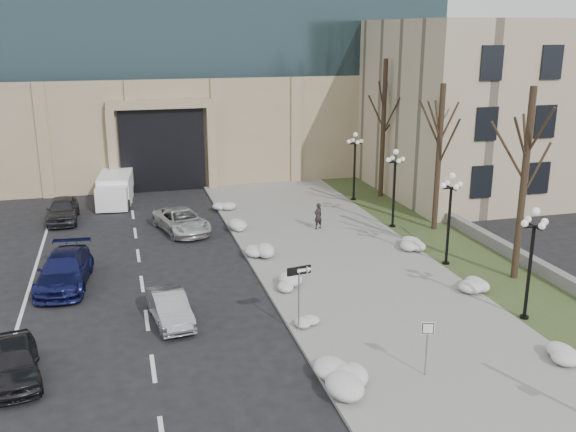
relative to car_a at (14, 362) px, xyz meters
name	(u,v)px	position (x,y,z in m)	size (l,w,h in m)	color
sidewalk	(345,263)	(14.50, 7.54, -0.61)	(9.00, 40.00, 0.12)	gray
curb	(258,271)	(10.00, 7.54, -0.60)	(0.30, 40.00, 0.14)	gray
grass_strip	(461,252)	(21.00, 7.54, -0.62)	(4.00, 40.00, 0.10)	#354723
stone_wall	(475,233)	(23.00, 9.54, -0.32)	(0.50, 30.00, 0.70)	slate
classical_building	(515,104)	(33.00, 21.52, 5.33)	(22.00, 18.12, 12.00)	tan
car_a	(14,362)	(0.00, 0.00, 0.00)	(1.57, 3.91, 1.33)	black
car_b	(170,308)	(5.43, 3.13, -0.05)	(1.30, 3.72, 1.23)	#939499
car_c	(65,270)	(1.11, 8.22, 0.09)	(2.13, 5.24, 1.52)	#171A50
car_d	(182,221)	(7.16, 15.10, 0.01)	(2.23, 4.83, 1.34)	silver
car_e	(63,210)	(0.35, 19.14, 0.08)	(1.76, 4.37, 1.49)	#2E2E33
pedestrian	(318,216)	(14.88, 13.25, 0.23)	(0.57, 0.37, 1.55)	black
box_truck	(115,189)	(3.53, 23.07, 0.25)	(2.66, 6.13, 1.89)	white
one_way_sign	(303,278)	(10.31, 0.84, 1.62)	(1.04, 0.31, 2.77)	slate
keep_sign	(427,337)	(13.34, -3.51, 0.86)	(0.44, 0.17, 2.08)	slate
snow_clump_b	(351,382)	(10.67, -3.57, -0.37)	(1.10, 1.60, 0.36)	silver
snow_clump_c	(306,322)	(10.52, 1.06, -0.37)	(1.10, 1.60, 0.36)	silver
snow_clump_d	(285,284)	(10.70, 5.04, -0.37)	(1.10, 1.60, 0.36)	silver
snow_clump_e	(258,253)	(10.44, 9.49, -0.37)	(1.10, 1.60, 0.36)	silver
snow_clump_f	(238,228)	(10.27, 14.07, -0.37)	(1.10, 1.60, 0.36)	silver
snow_clump_g	(224,206)	(10.29, 19.08, -0.37)	(1.10, 1.60, 0.36)	silver
snow_clump_h	(568,355)	(18.69, -3.87, -0.37)	(1.10, 1.60, 0.36)	silver
snow_clump_i	(476,288)	(18.81, 2.43, -0.37)	(1.10, 1.60, 0.36)	silver
snow_clump_j	(412,245)	(18.69, 8.57, -0.37)	(1.10, 1.60, 0.36)	silver
snow_clump_k	(341,372)	(10.57, -2.86, -0.37)	(1.10, 1.60, 0.36)	silver
lamppost_a	(532,249)	(19.30, -0.46, 2.41)	(1.18, 1.18, 4.76)	black
lamppost_b	(450,206)	(19.30, 6.04, 2.41)	(1.18, 1.18, 4.76)	black
lamppost_c	(395,178)	(19.30, 12.54, 2.41)	(1.18, 1.18, 4.76)	black
lamppost_d	(355,157)	(19.30, 19.04, 2.41)	(1.18, 1.18, 4.76)	black
tree_near	(526,158)	(21.50, 3.54, 5.16)	(3.20, 3.20, 9.00)	black
tree_mid	(440,137)	(21.50, 11.54, 4.84)	(3.20, 3.20, 8.50)	black
tree_far	(384,109)	(21.50, 19.54, 5.49)	(3.20, 3.20, 9.50)	black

